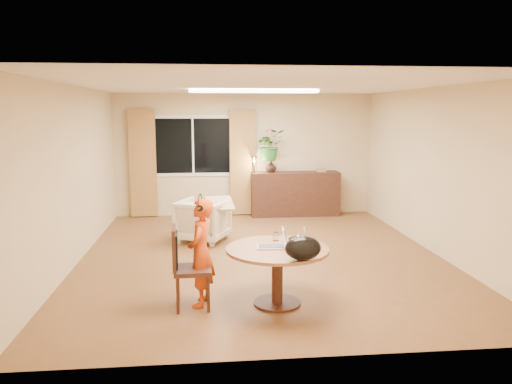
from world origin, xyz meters
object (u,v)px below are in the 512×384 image
dining_table (277,260)px  child (201,253)px  dining_chair (192,267)px  sideboard (295,194)px  armchair (203,220)px

dining_table → child: child is taller
dining_chair → sideboard: size_ratio=0.50×
dining_table → dining_chair: dining_chair is taller
dining_table → armchair: (-0.87, 2.99, -0.17)m
armchair → child: bearing=113.7°
dining_chair → child: 0.20m
child → armchair: 2.92m
dining_chair → child: (0.10, 0.08, 0.15)m
dining_table → dining_chair: bearing=-179.9°
dining_table → armchair: size_ratio=1.48×
dining_table → sideboard: 5.08m
dining_table → sideboard: bearing=77.5°
dining_chair → child: child is taller
armchair → sideboard: size_ratio=0.43×
dining_chair → armchair: 3.00m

